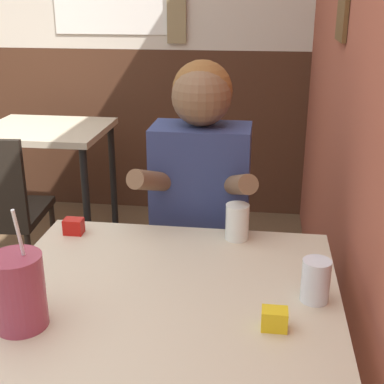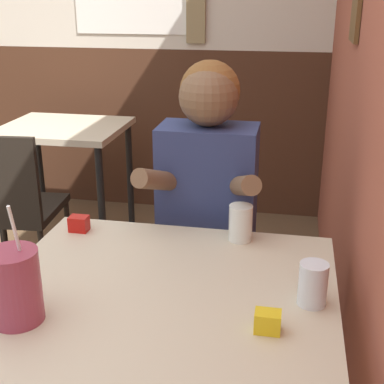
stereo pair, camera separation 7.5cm
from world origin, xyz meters
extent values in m
cube|color=#9E4C38|center=(1.18, 1.30, 1.35)|extent=(0.06, 4.59, 2.70)
cube|color=brown|center=(1.14, 1.23, 1.37)|extent=(0.02, 0.22, 0.18)
cube|color=#472819|center=(0.00, 2.62, 0.55)|extent=(5.30, 0.06, 1.10)
cube|color=beige|center=(0.64, 0.25, 0.70)|extent=(0.90, 0.88, 0.04)
cylinder|color=black|center=(0.23, 0.65, 0.34)|extent=(0.04, 0.04, 0.69)
cylinder|color=black|center=(1.05, 0.65, 0.34)|extent=(0.04, 0.04, 0.69)
cube|color=beige|center=(-0.37, 1.96, 0.70)|extent=(0.70, 0.61, 0.04)
cylinder|color=black|center=(-0.06, 1.70, 0.34)|extent=(0.04, 0.04, 0.69)
cylinder|color=black|center=(-0.68, 2.22, 0.34)|extent=(0.04, 0.04, 0.69)
cylinder|color=black|center=(-0.06, 2.22, 0.34)|extent=(0.04, 0.04, 0.69)
cube|color=black|center=(-0.36, 1.34, 0.44)|extent=(0.43, 0.43, 0.04)
cylinder|color=black|center=(-0.56, 1.50, 0.21)|extent=(0.03, 0.03, 0.43)
cylinder|color=black|center=(-0.20, 1.53, 0.21)|extent=(0.03, 0.03, 0.43)
cylinder|color=black|center=(-0.17, 1.17, 0.21)|extent=(0.03, 0.03, 0.43)
cube|color=navy|center=(0.66, 0.87, 0.23)|extent=(0.31, 0.20, 0.46)
cube|color=navy|center=(0.66, 0.87, 0.74)|extent=(0.34, 0.20, 0.56)
sphere|color=brown|center=(0.66, 0.89, 1.14)|extent=(0.20, 0.20, 0.20)
sphere|color=brown|center=(0.66, 0.87, 1.12)|extent=(0.20, 0.20, 0.20)
cylinder|color=brown|center=(0.53, 0.73, 0.87)|extent=(0.14, 0.27, 0.15)
cylinder|color=brown|center=(0.80, 0.73, 0.87)|extent=(0.14, 0.27, 0.15)
cylinder|color=#99384C|center=(0.34, 0.09, 0.81)|extent=(0.12, 0.12, 0.18)
cylinder|color=white|center=(0.36, 0.09, 0.95)|extent=(0.01, 0.04, 0.14)
cylinder|color=silver|center=(1.02, 0.29, 0.78)|extent=(0.07, 0.07, 0.11)
cylinder|color=silver|center=(0.80, 0.63, 0.78)|extent=(0.07, 0.07, 0.11)
cube|color=#B7140F|center=(0.28, 0.59, 0.75)|extent=(0.06, 0.04, 0.05)
cube|color=yellow|center=(0.92, 0.16, 0.75)|extent=(0.06, 0.04, 0.05)
camera|label=1|loc=(0.87, -0.90, 1.45)|focal=50.00mm
camera|label=2|loc=(0.94, -0.89, 1.45)|focal=50.00mm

